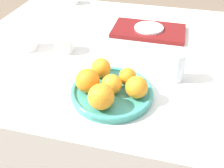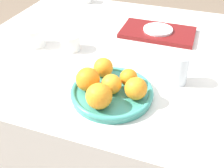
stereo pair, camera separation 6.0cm
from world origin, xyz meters
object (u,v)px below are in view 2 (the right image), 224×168
at_px(orange_4, 103,67).
at_px(serving_tray, 158,32).
at_px(fruit_platter, 112,92).
at_px(cup_3, 35,37).
at_px(orange_1, 136,89).
at_px(orange_3, 111,84).
at_px(cup_0, 71,42).
at_px(orange_2, 129,77).
at_px(water_glass, 179,70).
at_px(orange_0, 88,79).
at_px(side_plate, 158,29).
at_px(orange_5, 99,96).

bearing_deg(orange_4, serving_tray, 75.37).
xyz_separation_m(fruit_platter, cup_3, (-0.44, 0.22, 0.02)).
distance_m(orange_1, serving_tray, 0.52).
bearing_deg(serving_tray, orange_3, -95.99).
relative_size(fruit_platter, cup_0, 3.41).
bearing_deg(fruit_platter, cup_0, 138.41).
bearing_deg(cup_3, fruit_platter, -26.93).
xyz_separation_m(orange_2, water_glass, (0.16, 0.10, 0.00)).
distance_m(orange_1, orange_3, 0.08).
bearing_deg(fruit_platter, orange_2, 51.86).
xyz_separation_m(water_glass, cup_0, (-0.47, 0.09, -0.02)).
height_order(fruit_platter, cup_0, cup_0).
relative_size(orange_0, orange_3, 1.20).
distance_m(side_plate, cup_3, 0.57).
bearing_deg(water_glass, orange_0, -148.99).
xyz_separation_m(fruit_platter, orange_0, (-0.08, -0.02, 0.05)).
bearing_deg(side_plate, water_glass, -68.29).
relative_size(water_glass, serving_tray, 0.32).
height_order(orange_0, orange_1, orange_0).
height_order(orange_0, side_plate, orange_0).
distance_m(orange_2, serving_tray, 0.46).
bearing_deg(serving_tray, fruit_platter, -96.06).
bearing_deg(orange_5, orange_0, 134.06).
bearing_deg(orange_2, cup_0, 148.92).
distance_m(water_glass, cup_3, 0.64).
relative_size(orange_3, side_plate, 0.48).
xyz_separation_m(fruit_platter, orange_3, (0.00, -0.01, 0.04)).
height_order(orange_2, water_glass, water_glass).
height_order(orange_1, orange_4, orange_1).
bearing_deg(fruit_platter, side_plate, 83.94).
bearing_deg(serving_tray, orange_2, -91.58).
height_order(fruit_platter, orange_3, orange_3).
relative_size(orange_2, water_glass, 0.55).
height_order(orange_5, cup_0, orange_5).
xyz_separation_m(orange_2, orange_5, (-0.05, -0.14, 0.01)).
bearing_deg(orange_2, cup_3, 160.50).
bearing_deg(orange_3, fruit_platter, 90.07).
distance_m(orange_3, orange_5, 0.08).
height_order(orange_2, cup_0, orange_2).
distance_m(orange_4, orange_5, 0.17).
relative_size(orange_1, orange_2, 1.20).
relative_size(orange_4, side_plate, 0.51).
bearing_deg(orange_4, fruit_platter, -51.72).
height_order(orange_1, cup_0, orange_1).
bearing_deg(water_glass, orange_3, -141.52).
relative_size(orange_4, water_glass, 0.64).
height_order(orange_1, orange_3, orange_1).
height_order(serving_tray, side_plate, side_plate).
xyz_separation_m(orange_4, serving_tray, (0.11, 0.44, -0.05)).
bearing_deg(cup_0, side_plate, 39.29).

